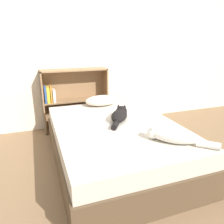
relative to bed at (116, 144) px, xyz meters
The scene contains 7 objects.
ground_plane 0.23m from the bed, ahead, with size 8.00×8.00×0.00m, color #846647.
wall_back 1.67m from the bed, 90.00° to the left, with size 8.00×0.06×2.50m.
bed is the anchor object (origin of this frame).
pillow 0.81m from the bed, 85.37° to the left, with size 0.45×0.28×0.14m.
cat_light 0.73m from the bed, 60.62° to the right, with size 0.52×0.50×0.14m.
cat_dark 0.33m from the bed, 53.91° to the left, with size 0.35×0.45×0.16m.
bookshelf 1.25m from the bed, 102.22° to the left, with size 0.98×0.26×0.93m.
Camera 1 is at (-0.80, -2.07, 1.35)m, focal length 35.00 mm.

